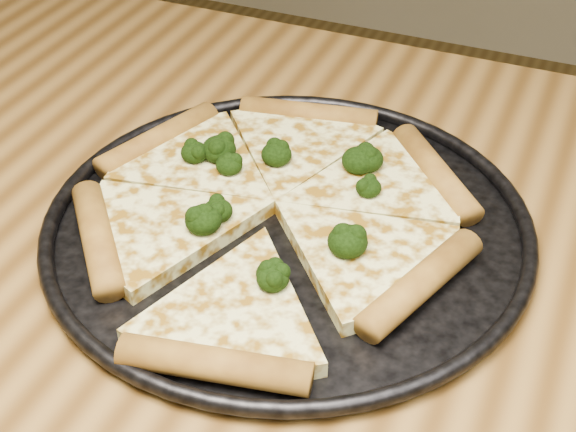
% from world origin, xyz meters
% --- Properties ---
extents(dining_table, '(1.20, 0.90, 0.75)m').
position_xyz_m(dining_table, '(0.00, 0.00, 0.66)').
color(dining_table, brown).
rests_on(dining_table, ground).
extents(pizza_pan, '(0.39, 0.39, 0.02)m').
position_xyz_m(pizza_pan, '(-0.08, 0.09, 0.76)').
color(pizza_pan, black).
rests_on(pizza_pan, dining_table).
extents(pizza, '(0.34, 0.36, 0.02)m').
position_xyz_m(pizza, '(-0.10, 0.10, 0.77)').
color(pizza, '#ECE890').
rests_on(pizza, pizza_pan).
extents(broccoli_florets, '(0.19, 0.19, 0.02)m').
position_xyz_m(broccoli_florets, '(-0.09, 0.11, 0.78)').
color(broccoli_florets, black).
rests_on(broccoli_florets, pizza).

